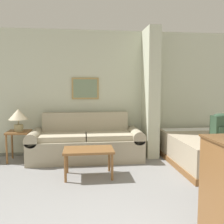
{
  "coord_description": "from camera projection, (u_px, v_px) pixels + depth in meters",
  "views": [
    {
      "loc": [
        -0.43,
        -1.29,
        1.42
      ],
      "look_at": [
        0.01,
        2.4,
        1.05
      ],
      "focal_mm": 40.0,
      "sensor_mm": 36.0,
      "label": 1
    }
  ],
  "objects": [
    {
      "name": "wall_back",
      "position": [
        102.0,
        93.0,
        5.35
      ],
      "size": [
        7.31,
        0.16,
        2.6
      ],
      "color": "beige",
      "rests_on": "ground_plane"
    },
    {
      "name": "wall_partition_pillar",
      "position": [
        150.0,
        93.0,
        5.11
      ],
      "size": [
        0.24,
        0.6,
        2.6
      ],
      "color": "beige",
      "rests_on": "ground_plane"
    },
    {
      "name": "couch",
      "position": [
        86.0,
        143.0,
        4.94
      ],
      "size": [
        2.21,
        0.84,
        0.91
      ],
      "color": "tan",
      "rests_on": "ground_plane"
    },
    {
      "name": "coffee_table",
      "position": [
        89.0,
        152.0,
        3.95
      ],
      "size": [
        0.78,
        0.5,
        0.45
      ],
      "color": "brown",
      "rests_on": "ground_plane"
    },
    {
      "name": "side_table",
      "position": [
        19.0,
        136.0,
        4.79
      ],
      "size": [
        0.43,
        0.43,
        0.58
      ],
      "color": "brown",
      "rests_on": "ground_plane"
    },
    {
      "name": "table_lamp",
      "position": [
        18.0,
        116.0,
        4.75
      ],
      "size": [
        0.36,
        0.36,
        0.43
      ],
      "color": "tan",
      "rests_on": "side_table"
    },
    {
      "name": "bed",
      "position": [
        214.0,
        149.0,
        4.63
      ],
      "size": [
        1.64,
        1.95,
        0.53
      ],
      "color": "brown",
      "rests_on": "ground_plane"
    },
    {
      "name": "backpack",
      "position": [
        222.0,
        125.0,
        4.5
      ],
      "size": [
        0.32,
        0.26,
        0.42
      ],
      "color": "#2D4733",
      "rests_on": "bed"
    }
  ]
}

